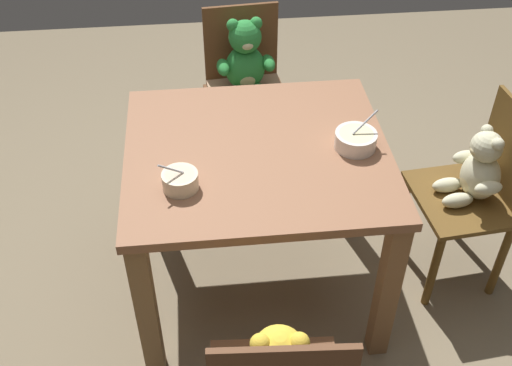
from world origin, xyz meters
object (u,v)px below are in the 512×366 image
at_px(teddy_chair_far_center, 246,76).
at_px(porridge_bowl_cream_near_left, 180,180).
at_px(porridge_bowl_white_near_right, 356,140).
at_px(teddy_chair_near_right, 476,181).
at_px(dining_table, 257,177).

distance_m(teddy_chair_far_center, porridge_bowl_cream_near_left, 1.12).
distance_m(teddy_chair_far_center, porridge_bowl_white_near_right, 0.97).
distance_m(teddy_chair_near_right, porridge_bowl_cream_near_left, 1.24).
height_order(dining_table, teddy_chair_near_right, teddy_chair_near_right).
bearing_deg(dining_table, porridge_bowl_cream_near_left, -146.72).
bearing_deg(teddy_chair_near_right, porridge_bowl_cream_near_left, 3.65).
distance_m(porridge_bowl_white_near_right, porridge_bowl_cream_near_left, 0.68).
relative_size(teddy_chair_far_center, porridge_bowl_cream_near_left, 6.48).
relative_size(dining_table, porridge_bowl_cream_near_left, 7.44).
height_order(teddy_chair_near_right, porridge_bowl_white_near_right, porridge_bowl_white_near_right).
distance_m(dining_table, porridge_bowl_white_near_right, 0.41).
distance_m(dining_table, teddy_chair_near_right, 0.91).
bearing_deg(dining_table, teddy_chair_near_right, -0.25).
bearing_deg(teddy_chair_near_right, dining_table, -5.43).
distance_m(teddy_chair_near_right, porridge_bowl_white_near_right, 0.60).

